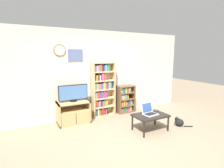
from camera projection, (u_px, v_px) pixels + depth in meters
The scene contains 10 objects.
ground_plane at pixel (133, 143), 3.77m from camera, with size 18.00×18.00×0.00m, color gray.
wall_back at pixel (95, 74), 5.34m from camera, with size 6.47×0.09×2.60m.
tv_stand at pixel (74, 112), 4.85m from camera, with size 0.86×0.52×0.61m.
television at pixel (73, 93), 4.78m from camera, with size 0.80×0.18×0.46m.
bookshelf_tall at pixel (102, 90), 5.35m from camera, with size 0.72×0.25×1.66m.
bookshelf_short at pixel (125, 99), 5.75m from camera, with size 0.59×0.32×0.89m.
coffee_table at pixel (150, 116), 4.34m from camera, with size 0.83×0.56×0.41m.
laptop at pixel (149, 111), 4.37m from camera, with size 0.37×0.33×0.28m.
remote_near_laptop at pixel (156, 111), 4.60m from camera, with size 0.17×0.09×0.02m.
cat at pixel (179, 122), 4.64m from camera, with size 0.43×0.36×0.26m.
Camera 1 is at (-2.03, -2.89, 1.88)m, focal length 28.00 mm.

